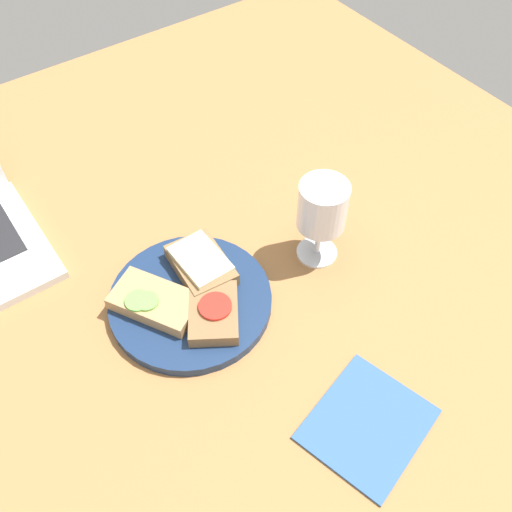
% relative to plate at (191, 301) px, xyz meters
% --- Properties ---
extents(wooden_table, '(1.40, 1.40, 0.03)m').
position_rel_plate_xyz_m(wooden_table, '(0.04, -0.02, -0.02)').
color(wooden_table, '#9E6B3D').
rests_on(wooden_table, ground).
extents(plate, '(0.23, 0.23, 0.02)m').
position_rel_plate_xyz_m(plate, '(0.00, 0.00, 0.00)').
color(plate, navy).
rests_on(plate, wooden_table).
extents(sandwich_with_tomato, '(0.10, 0.11, 0.03)m').
position_rel_plate_xyz_m(sandwich_with_tomato, '(0.01, -0.05, 0.02)').
color(sandwich_with_tomato, brown).
rests_on(sandwich_with_tomato, plate).
extents(sandwich_with_cheese, '(0.08, 0.11, 0.03)m').
position_rel_plate_xyz_m(sandwich_with_cheese, '(0.04, 0.03, 0.02)').
color(sandwich_with_cheese, brown).
rests_on(sandwich_with_cheese, plate).
extents(sandwich_with_cucumber, '(0.12, 0.13, 0.02)m').
position_rel_plate_xyz_m(sandwich_with_cucumber, '(-0.05, 0.02, 0.02)').
color(sandwich_with_cucumber, '#A88456').
rests_on(sandwich_with_cucumber, plate).
extents(wine_glass, '(0.07, 0.07, 0.14)m').
position_rel_plate_xyz_m(wine_glass, '(0.20, -0.03, 0.09)').
color(wine_glass, white).
rests_on(wine_glass, wooden_table).
extents(napkin, '(0.17, 0.16, 0.00)m').
position_rel_plate_xyz_m(napkin, '(0.08, -0.28, -0.01)').
color(napkin, '#33598C').
rests_on(napkin, wooden_table).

